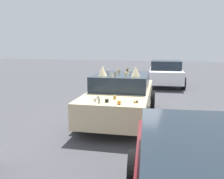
% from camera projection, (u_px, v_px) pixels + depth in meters
% --- Properties ---
extents(ground_plane, '(60.00, 60.00, 0.00)m').
position_uv_depth(ground_plane, '(121.00, 118.00, 7.51)').
color(ground_plane, '#47474C').
extents(art_car_decorated, '(4.50, 2.33, 1.68)m').
position_uv_depth(art_car_decorated, '(121.00, 96.00, 7.41)').
color(art_car_decorated, beige).
rests_on(art_car_decorated, ground).
extents(parked_sedan_far_right, '(4.47, 2.36, 1.45)m').
position_uv_depth(parked_sedan_far_right, '(165.00, 73.00, 13.71)').
color(parked_sedan_far_right, white).
rests_on(parked_sedan_far_right, ground).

